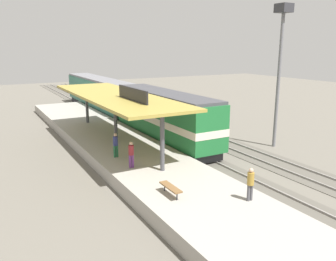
# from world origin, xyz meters

# --- Properties ---
(ground_plane) EXTENTS (120.00, 120.00, 0.00)m
(ground_plane) POSITION_xyz_m (2.00, 0.00, 0.00)
(ground_plane) COLOR #666056
(track_near) EXTENTS (3.20, 110.00, 0.16)m
(track_near) POSITION_xyz_m (0.00, 0.00, 0.03)
(track_near) COLOR #565249
(track_near) RESTS_ON ground
(track_far) EXTENTS (3.20, 110.00, 0.16)m
(track_far) POSITION_xyz_m (4.60, 0.00, 0.03)
(track_far) COLOR #565249
(track_far) RESTS_ON ground
(platform) EXTENTS (6.00, 44.00, 0.90)m
(platform) POSITION_xyz_m (-4.60, 0.00, 0.45)
(platform) COLOR #9E998E
(platform) RESTS_ON ground
(station_canopy) EXTENTS (5.20, 18.00, 4.70)m
(station_canopy) POSITION_xyz_m (-4.60, -0.09, 4.53)
(station_canopy) COLOR #47474C
(station_canopy) RESTS_ON platform
(platform_bench) EXTENTS (0.44, 1.70, 0.50)m
(platform_bench) POSITION_xyz_m (-6.00, -11.50, 1.34)
(platform_bench) COLOR #333338
(platform_bench) RESTS_ON platform
(locomotive) EXTENTS (2.93, 14.43, 4.44)m
(locomotive) POSITION_xyz_m (0.00, 0.26, 2.41)
(locomotive) COLOR #28282D
(locomotive) RESTS_ON track_near
(passenger_carriage_single) EXTENTS (2.90, 20.00, 4.24)m
(passenger_carriage_single) POSITION_xyz_m (0.00, 18.26, 2.31)
(passenger_carriage_single) COLOR #28282D
(passenger_carriage_single) RESTS_ON track_near
(light_mast) EXTENTS (1.10, 1.10, 11.70)m
(light_mast) POSITION_xyz_m (7.80, -5.26, 8.40)
(light_mast) COLOR slate
(light_mast) RESTS_ON ground
(person_waiting) EXTENTS (0.34, 0.34, 1.71)m
(person_waiting) POSITION_xyz_m (-6.16, -4.07, 1.85)
(person_waiting) COLOR #23603D
(person_waiting) RESTS_ON platform
(person_walking) EXTENTS (0.34, 0.34, 1.71)m
(person_walking) POSITION_xyz_m (-2.84, -13.96, 1.85)
(person_walking) COLOR #4C4C51
(person_walking) RESTS_ON platform
(person_boarding) EXTENTS (0.34, 0.34, 1.71)m
(person_boarding) POSITION_xyz_m (-6.08, -6.60, 1.85)
(person_boarding) COLOR #663375
(person_boarding) RESTS_ON platform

